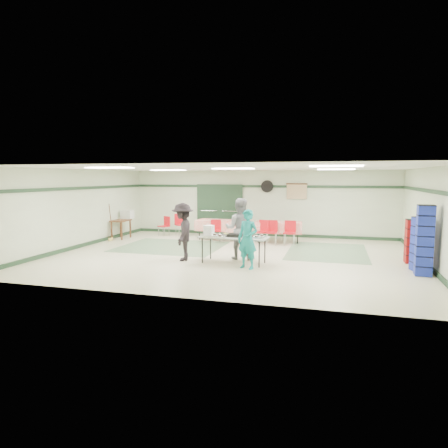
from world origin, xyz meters
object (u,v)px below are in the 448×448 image
(chair_d, at_px, (216,228))
(chair_a, at_px, (272,230))
(volunteer_grey, at_px, (240,229))
(dining_table_b, at_px, (222,225))
(volunteer_teal, at_px, (248,239))
(chair_c, at_px, (290,230))
(office_printer, at_px, (127,214))
(crate_stack_red, at_px, (413,241))
(chair_b, at_px, (262,229))
(crate_stack_blue_a, at_px, (420,244))
(dining_table_a, at_px, (278,227))
(serving_table, at_px, (234,238))
(crate_stack_blue_b, at_px, (424,241))
(printer_table, at_px, (121,223))
(volunteer_dark, at_px, (183,232))
(chair_loose_b, at_px, (165,224))
(broom, at_px, (111,222))
(chair_loose_a, at_px, (180,222))

(chair_d, bearing_deg, chair_a, -13.07)
(volunteer_grey, relative_size, dining_table_b, 0.90)
(volunteer_teal, bearing_deg, chair_c, 99.58)
(chair_a, height_order, office_printer, office_printer)
(volunteer_teal, xyz_separation_m, crate_stack_red, (4.35, 1.91, -0.17))
(chair_b, distance_m, crate_stack_blue_a, 5.61)
(office_printer, bearing_deg, crate_stack_blue_a, -19.26)
(dining_table_a, bearing_deg, crate_stack_red, -37.75)
(serving_table, xyz_separation_m, dining_table_b, (-1.50, 4.04, -0.15))
(dining_table_a, relative_size, crate_stack_blue_b, 1.02)
(chair_b, bearing_deg, volunteer_teal, -62.34)
(printer_table, bearing_deg, dining_table_b, 11.41)
(crate_stack_blue_a, bearing_deg, serving_table, -175.75)
(volunteer_grey, relative_size, crate_stack_red, 1.45)
(chair_b, bearing_deg, volunteer_dark, -93.06)
(volunteer_grey, height_order, crate_stack_red, volunteer_grey)
(chair_b, xyz_separation_m, crate_stack_red, (4.67, -2.11, 0.09))
(dining_table_b, bearing_deg, office_printer, -170.83)
(volunteer_grey, bearing_deg, crate_stack_red, -175.55)
(dining_table_b, bearing_deg, chair_b, -13.86)
(chair_loose_b, distance_m, printer_table, 1.80)
(serving_table, height_order, volunteer_grey, volunteer_grey)
(dining_table_b, bearing_deg, serving_table, -64.94)
(chair_c, bearing_deg, chair_d, -178.44)
(volunteer_dark, bearing_deg, printer_table, -145.09)
(volunteer_grey, xyz_separation_m, chair_a, (0.52, 2.86, -0.37))
(volunteer_dark, relative_size, broom, 1.20)
(chair_b, height_order, crate_stack_red, crate_stack_red)
(chair_b, distance_m, crate_stack_red, 5.13)
(dining_table_a, height_order, chair_loose_a, chair_loose_a)
(dining_table_a, bearing_deg, chair_a, -110.24)
(chair_a, xyz_separation_m, office_printer, (-5.97, 0.26, 0.38))
(chair_a, bearing_deg, chair_b, 177.46)
(chair_loose_b, relative_size, crate_stack_red, 0.65)
(broom, bearing_deg, volunteer_dark, -21.69)
(dining_table_b, distance_m, office_printer, 3.95)
(chair_c, relative_size, chair_loose_b, 1.08)
(crate_stack_blue_b, relative_size, office_printer, 4.05)
(volunteer_teal, bearing_deg, volunteer_dark, -174.98)
(printer_table, bearing_deg, chair_loose_a, 32.27)
(chair_b, relative_size, crate_stack_blue_a, 0.62)
(chair_loose_a, height_order, office_printer, office_printer)
(office_printer, bearing_deg, chair_a, -3.59)
(crate_stack_blue_b, bearing_deg, broom, 165.10)
(dining_table_b, distance_m, printer_table, 4.01)
(volunteer_grey, bearing_deg, chair_loose_b, -46.84)
(volunteer_grey, bearing_deg, office_printer, -34.14)
(crate_stack_blue_a, bearing_deg, chair_a, 144.24)
(printer_table, bearing_deg, crate_stack_red, -10.71)
(volunteer_teal, height_order, chair_d, volunteer_teal)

